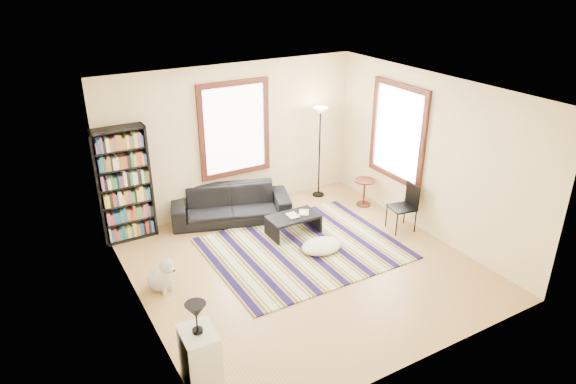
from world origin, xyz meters
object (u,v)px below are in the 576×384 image
side_table (364,193)px  folding_chair (402,208)px  bookshelf (124,185)px  dog (159,272)px  coffee_table (293,225)px  floor_lamp (319,153)px  white_cabinet (200,357)px  floor_cushion (322,246)px  sofa (231,204)px

side_table → folding_chair: bearing=-92.5°
bookshelf → folding_chair: 4.83m
bookshelf → dog: bearing=-90.7°
coffee_table → floor_lamp: (1.29, 1.16, 0.75)m
side_table → bookshelf: bearing=166.9°
side_table → white_cabinet: white_cabinet is taller
dog → floor_cushion: bearing=-30.7°
side_table → folding_chair: size_ratio=0.63×
sofa → white_cabinet: 4.04m
coffee_table → floor_cushion: size_ratio=1.26×
sofa → bookshelf: size_ratio=1.08×
bookshelf → floor_lamp: bookshelf is taller
floor_lamp → side_table: bearing=-58.4°
side_table → dog: (-4.36, -0.76, 0.01)m
dog → bookshelf: bearing=64.8°
floor_lamp → bookshelf: bearing=177.5°
coffee_table → floor_cushion: bearing=-80.8°
floor_cushion → side_table: 2.00m
coffee_table → sofa: bearing=124.1°
white_cabinet → dog: white_cabinet is taller
coffee_table → dog: 2.59m
floor_cushion → sofa: bearing=115.0°
coffee_table → floor_cushion: coffee_table is taller
coffee_table → side_table: bearing=9.9°
sofa → side_table: sofa is taller
sofa → white_cabinet: white_cabinet is taller
sofa → dog: size_ratio=3.85×
white_cabinet → floor_cushion: bearing=35.1°
floor_lamp → white_cabinet: bearing=-137.6°
floor_cushion → dog: size_ratio=1.27×
sofa → dog: 2.37m
side_table → white_cabinet: bearing=-148.2°
floor_cushion → side_table: side_table is taller
bookshelf → coffee_table: bookshelf is taller
folding_chair → white_cabinet: folding_chair is taller
sofa → coffee_table: (0.72, -1.06, -0.14)m
white_cabinet → bookshelf: bearing=90.9°
folding_chair → dog: (-4.31, 0.37, -0.15)m
side_table → dog: size_ratio=0.96×
bookshelf → white_cabinet: bookshelf is taller
sofa → dog: bearing=-121.8°
side_table → folding_chair: folding_chair is taller
bookshelf → folding_chair: (4.29, -2.15, -0.57)m
floor_cushion → folding_chair: (1.64, -0.08, 0.34)m
sofa → side_table: 2.64m
bookshelf → dog: bookshelf is taller
floor_lamp → folding_chair: floor_lamp is taller
sofa → dog: (-1.83, -1.50, -0.03)m
floor_cushion → folding_chair: size_ratio=0.83×
floor_lamp → white_cabinet: size_ratio=2.66×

